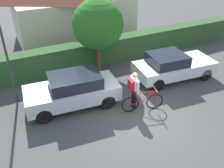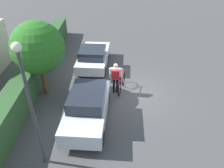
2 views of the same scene
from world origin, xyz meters
name	(u,v)px [view 1 (image 1 of 2)]	position (x,y,z in m)	size (l,w,h in m)	color
ground_plane	(140,118)	(0.00, 0.00, 0.00)	(60.00, 60.00, 0.00)	#444444
hedge_row	(91,54)	(0.00, 5.42, 0.70)	(20.53, 0.90, 1.40)	#2D512A
house_distant	(73,5)	(0.67, 10.03, 2.35)	(8.25, 4.39, 4.60)	beige
parked_car_near	(73,90)	(-2.17, 2.08, 0.80)	(4.13, 2.04, 1.52)	silver
parked_car_far	(173,66)	(3.20, 2.09, 0.74)	(4.30, 2.16, 1.43)	silver
bicycle	(143,102)	(0.34, 0.42, 0.41)	(1.79, 0.65, 1.00)	black
person_rider	(134,87)	(0.08, 0.77, 1.06)	(0.38, 0.69, 1.73)	black
street_lamp	(3,40)	(-4.40, 3.54, 2.95)	(0.28, 0.28, 4.62)	#38383D
tree_kerbside	(98,25)	(0.14, 4.55, 2.62)	(2.61, 2.61, 3.93)	brown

